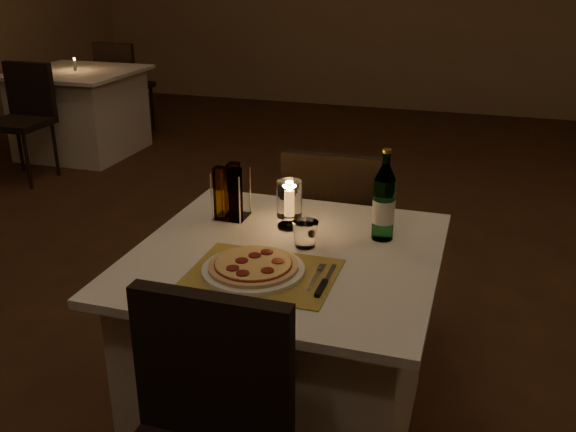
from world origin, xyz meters
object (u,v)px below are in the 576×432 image
(pizza, at_px, (253,265))
(neighbor_table_left, at_px, (81,112))
(main_table, at_px, (286,345))
(hurricane_candle, at_px, (289,201))
(water_bottle, at_px, (384,204))
(plate, at_px, (253,270))
(tumbler, at_px, (305,234))
(chair_far, at_px, (335,225))

(pizza, bearing_deg, neighbor_table_left, 131.74)
(main_table, distance_m, pizza, 0.44)
(main_table, bearing_deg, hurricane_candle, 104.48)
(water_bottle, xyz_separation_m, neighbor_table_left, (-3.14, 2.76, -0.50))
(plate, height_order, hurricane_candle, hurricane_candle)
(plate, distance_m, tumbler, 0.26)
(pizza, bearing_deg, main_table, 74.55)
(main_table, bearing_deg, chair_far, 90.00)
(main_table, relative_size, water_bottle, 3.10)
(chair_far, relative_size, neighbor_table_left, 0.90)
(main_table, xyz_separation_m, chair_far, (0.00, 0.71, 0.18))
(plate, height_order, water_bottle, water_bottle)
(main_table, distance_m, neighbor_table_left, 4.11)
(chair_far, height_order, tumbler, chair_far)
(main_table, bearing_deg, plate, -105.52)
(main_table, relative_size, hurricane_candle, 5.68)
(tumbler, distance_m, hurricane_candle, 0.18)
(main_table, distance_m, tumbler, 0.42)
(chair_far, relative_size, water_bottle, 2.79)
(main_table, bearing_deg, water_bottle, 35.23)
(tumbler, bearing_deg, water_bottle, 31.10)
(tumbler, bearing_deg, chair_far, 94.24)
(tumbler, bearing_deg, neighbor_table_left, 134.98)
(pizza, bearing_deg, chair_far, 86.81)
(water_bottle, bearing_deg, plate, -131.35)
(plate, distance_m, neighbor_table_left, 4.23)
(neighbor_table_left, bearing_deg, plate, -48.26)
(pizza, distance_m, water_bottle, 0.52)
(plate, xyz_separation_m, water_bottle, (0.34, 0.38, 0.12))
(plate, bearing_deg, hurricane_candle, 90.32)
(plate, relative_size, neighbor_table_left, 0.32)
(main_table, xyz_separation_m, neighbor_table_left, (-2.85, 2.96, 0.00))
(plate, bearing_deg, pizza, -34.13)
(tumbler, distance_m, water_bottle, 0.29)
(main_table, relative_size, chair_far, 1.11)
(pizza, bearing_deg, plate, 145.87)
(main_table, height_order, chair_far, chair_far)
(plate, bearing_deg, neighbor_table_left, 131.74)
(main_table, bearing_deg, pizza, -105.45)
(plate, relative_size, tumbler, 3.56)
(hurricane_candle, bearing_deg, main_table, -75.52)
(hurricane_candle, distance_m, neighbor_table_left, 3.96)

